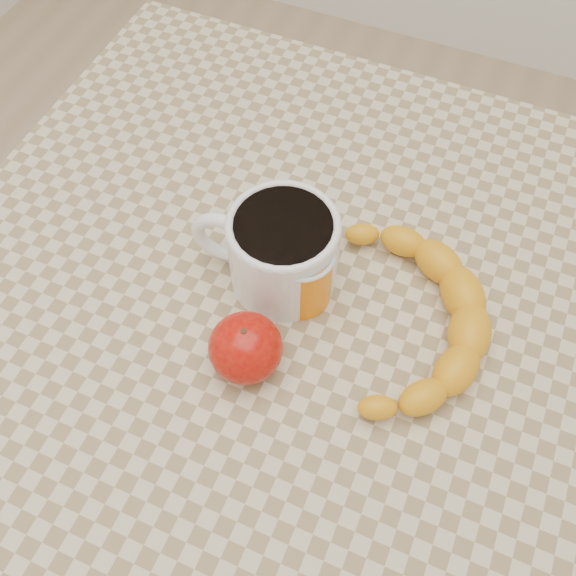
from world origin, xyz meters
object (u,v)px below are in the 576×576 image
at_px(coffee_mug, 280,248).
at_px(banana, 411,317).
at_px(orange_juice_glass, 301,274).
at_px(apple, 246,348).
at_px(table, 288,336).

xyz_separation_m(coffee_mug, banana, (0.15, -0.01, -0.03)).
xyz_separation_m(coffee_mug, orange_juice_glass, (0.03, -0.01, -0.01)).
xyz_separation_m(orange_juice_glass, apple, (-0.02, -0.09, -0.01)).
relative_size(orange_juice_glass, banana, 0.26).
bearing_deg(table, coffee_mug, 129.21).
bearing_deg(apple, table, 85.09).
distance_m(apple, banana, 0.17).
bearing_deg(banana, coffee_mug, 164.04).
bearing_deg(table, orange_juice_glass, 39.98).
distance_m(table, orange_juice_glass, 0.13).
xyz_separation_m(coffee_mug, apple, (0.01, -0.11, -0.02)).
height_order(orange_juice_glass, apple, orange_juice_glass).
bearing_deg(apple, banana, 37.01).
distance_m(orange_juice_glass, apple, 0.10).
relative_size(coffee_mug, orange_juice_glass, 2.05).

